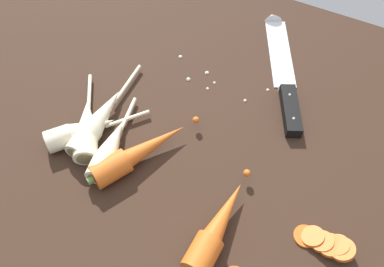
{
  "coord_description": "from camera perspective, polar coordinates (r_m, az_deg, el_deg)",
  "views": [
    {
      "loc": [
        19.18,
        -37.13,
        56.55
      ],
      "look_at": [
        0.0,
        -2.0,
        1.5
      ],
      "focal_mm": 36.65,
      "sensor_mm": 36.0,
      "label": 1
    }
  ],
  "objects": [
    {
      "name": "carrot_slice_stack",
      "position": [
        0.62,
        18.82,
        -14.78
      ],
      "size": [
        8.83,
        3.95,
        2.9
      ],
      "color": "#D6601E",
      "rests_on": "ground_plane"
    },
    {
      "name": "mince_crumbs",
      "position": [
        0.78,
        2.59,
        8.18
      ],
      "size": [
        26.15,
        5.93,
        0.84
      ],
      "color": "silver",
      "rests_on": "ground_plane"
    },
    {
      "name": "parsnip_front",
      "position": [
        0.7,
        -15.84,
        0.3
      ],
      "size": [
        12.99,
        16.16,
        4.0
      ],
      "color": "beige",
      "rests_on": "ground_plane"
    },
    {
      "name": "ground_plane",
      "position": [
        0.72,
        0.76,
        -0.51
      ],
      "size": [
        120.0,
        90.0,
        4.0
      ],
      "primitive_type": "cube",
      "color": "#332116"
    },
    {
      "name": "whole_carrot",
      "position": [
        0.66,
        -8.0,
        -2.93
      ],
      "size": [
        11.21,
        20.02,
        4.2
      ],
      "color": "#D6601E",
      "rests_on": "ground_plane"
    },
    {
      "name": "chefs_knife",
      "position": [
        0.83,
        13.03,
        9.71
      ],
      "size": [
        18.9,
        32.39,
        4.18
      ],
      "color": "silver",
      "rests_on": "ground_plane"
    },
    {
      "name": "parsnip_back",
      "position": [
        0.67,
        -11.86,
        -2.25
      ],
      "size": [
        6.71,
        18.25,
        4.0
      ],
      "color": "beige",
      "rests_on": "ground_plane"
    },
    {
      "name": "whole_carrot_second",
      "position": [
        0.59,
        3.6,
        -13.64
      ],
      "size": [
        4.25,
        19.48,
        4.2
      ],
      "color": "#D6601E",
      "rests_on": "ground_plane"
    },
    {
      "name": "parsnip_mid_left",
      "position": [
        0.71,
        -13.46,
        1.81
      ],
      "size": [
        5.46,
        23.58,
        4.0
      ],
      "color": "beige",
      "rests_on": "ground_plane"
    },
    {
      "name": "parsnip_mid_right",
      "position": [
        0.71,
        -15.09,
        0.82
      ],
      "size": [
        13.56,
        17.7,
        4.0
      ],
      "color": "beige",
      "rests_on": "ground_plane"
    }
  ]
}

